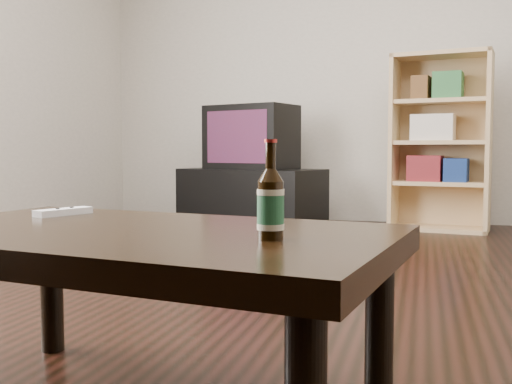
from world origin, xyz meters
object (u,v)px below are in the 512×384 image
(tv, at_px, (251,137))
(coffee_table, at_px, (137,254))
(bookshelf, at_px, (440,139))
(beer_bottle, at_px, (271,204))
(remote, at_px, (63,212))
(tv_stand, at_px, (251,197))

(tv, height_order, coffee_table, tv)
(tv, height_order, bookshelf, bookshelf)
(beer_bottle, height_order, remote, beer_bottle)
(coffee_table, bearing_deg, tv, 101.90)
(coffee_table, bearing_deg, tv_stand, 101.89)
(bookshelf, height_order, remote, bookshelf)
(bookshelf, distance_m, remote, 3.48)
(tv, bearing_deg, beer_bottle, -55.92)
(coffee_table, bearing_deg, bookshelf, 78.20)
(bookshelf, relative_size, coffee_table, 1.08)
(bookshelf, distance_m, coffee_table, 3.60)
(tv, relative_size, beer_bottle, 3.94)
(beer_bottle, xyz_separation_m, remote, (-0.65, 0.28, -0.06))
(coffee_table, xyz_separation_m, beer_bottle, (0.33, -0.07, 0.13))
(remote, bearing_deg, tv_stand, 118.43)
(coffee_table, height_order, beer_bottle, beer_bottle)
(bookshelf, relative_size, remote, 7.90)
(bookshelf, bearing_deg, tv, -169.32)
(remote, bearing_deg, tv, 118.44)
(tv_stand, distance_m, bookshelf, 1.54)
(coffee_table, bearing_deg, remote, 147.51)
(tv, relative_size, remote, 4.66)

